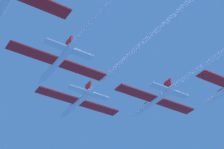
{
  "coord_description": "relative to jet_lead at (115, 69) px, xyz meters",
  "views": [
    {
      "loc": [
        -35.5,
        -69.85,
        -44.53
      ],
      "look_at": [
        -0.4,
        -14.63,
        -0.22
      ],
      "focal_mm": 63.42,
      "sensor_mm": 36.0,
      "label": 1
    }
  ],
  "objects": [
    {
      "name": "jet_lead",
      "position": [
        0.0,
        0.0,
        0.0
      ],
      "size": [
        19.83,
        58.03,
        3.28
      ],
      "color": "white"
    },
    {
      "name": "jet_right_wing",
      "position": [
        13.35,
        -14.08,
        -0.62
      ],
      "size": [
        19.83,
        65.45,
        3.28
      ],
      "color": "white"
    },
    {
      "name": "jet_left_wing",
      "position": [
        -10.74,
        -10.08,
        -0.38
      ],
      "size": [
        19.83,
        54.19,
        3.28
      ],
      "color": "white"
    }
  ]
}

